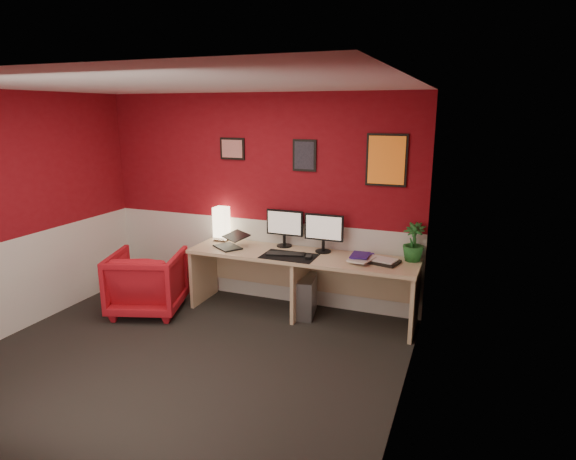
{
  "coord_description": "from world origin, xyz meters",
  "views": [
    {
      "loc": [
        2.41,
        -3.47,
        2.3
      ],
      "look_at": [
        0.6,
        1.21,
        1.05
      ],
      "focal_mm": 30.11,
      "sensor_mm": 36.0,
      "label": 1
    }
  ],
  "objects_px": {
    "zen_tray": "(382,261)",
    "desk": "(301,285)",
    "pc_tower": "(306,296)",
    "laptop": "(227,239)",
    "monitor_left": "(284,223)",
    "potted_plant": "(414,242)",
    "armchair": "(147,282)",
    "monitor_right": "(324,227)",
    "shoji_lamp": "(222,225)"
  },
  "relations": [
    {
      "from": "shoji_lamp",
      "to": "zen_tray",
      "type": "bearing_deg",
      "value": -5.4
    },
    {
      "from": "monitor_left",
      "to": "armchair",
      "type": "xyz_separation_m",
      "value": [
        -1.41,
        -0.77,
        -0.66
      ]
    },
    {
      "from": "zen_tray",
      "to": "laptop",
      "type": "bearing_deg",
      "value": -177.31
    },
    {
      "from": "monitor_right",
      "to": "zen_tray",
      "type": "height_order",
      "value": "monitor_right"
    },
    {
      "from": "monitor_right",
      "to": "potted_plant",
      "type": "bearing_deg",
      "value": 2.01
    },
    {
      "from": "monitor_left",
      "to": "zen_tray",
      "type": "height_order",
      "value": "monitor_left"
    },
    {
      "from": "shoji_lamp",
      "to": "armchair",
      "type": "height_order",
      "value": "shoji_lamp"
    },
    {
      "from": "desk",
      "to": "monitor_right",
      "type": "relative_size",
      "value": 4.48
    },
    {
      "from": "laptop",
      "to": "pc_tower",
      "type": "xyz_separation_m",
      "value": [
        0.94,
        0.09,
        -0.61
      ]
    },
    {
      "from": "monitor_right",
      "to": "potted_plant",
      "type": "xyz_separation_m",
      "value": [
        0.99,
        0.03,
        -0.08
      ]
    },
    {
      "from": "laptop",
      "to": "armchair",
      "type": "bearing_deg",
      "value": -115.35
    },
    {
      "from": "laptop",
      "to": "monitor_left",
      "type": "distance_m",
      "value": 0.69
    },
    {
      "from": "desk",
      "to": "potted_plant",
      "type": "bearing_deg",
      "value": 10.04
    },
    {
      "from": "monitor_left",
      "to": "armchair",
      "type": "relative_size",
      "value": 0.72
    },
    {
      "from": "armchair",
      "to": "shoji_lamp",
      "type": "bearing_deg",
      "value": -146.12
    },
    {
      "from": "zen_tray",
      "to": "desk",
      "type": "bearing_deg",
      "value": -178.77
    },
    {
      "from": "desk",
      "to": "shoji_lamp",
      "type": "distance_m",
      "value": 1.27
    },
    {
      "from": "armchair",
      "to": "monitor_left",
      "type": "bearing_deg",
      "value": -169.38
    },
    {
      "from": "laptop",
      "to": "pc_tower",
      "type": "bearing_deg",
      "value": 39.89
    },
    {
      "from": "desk",
      "to": "zen_tray",
      "type": "distance_m",
      "value": 0.98
    },
    {
      "from": "pc_tower",
      "to": "shoji_lamp",
      "type": "bearing_deg",
      "value": 160.95
    },
    {
      "from": "pc_tower",
      "to": "monitor_left",
      "type": "bearing_deg",
      "value": 138.95
    },
    {
      "from": "laptop",
      "to": "monitor_left",
      "type": "relative_size",
      "value": 0.57
    },
    {
      "from": "shoji_lamp",
      "to": "monitor_left",
      "type": "relative_size",
      "value": 0.69
    },
    {
      "from": "armchair",
      "to": "pc_tower",
      "type": "bearing_deg",
      "value": 179.73
    },
    {
      "from": "desk",
      "to": "shoji_lamp",
      "type": "height_order",
      "value": "shoji_lamp"
    },
    {
      "from": "armchair",
      "to": "desk",
      "type": "bearing_deg",
      "value": 179.4
    },
    {
      "from": "desk",
      "to": "monitor_left",
      "type": "height_order",
      "value": "monitor_left"
    },
    {
      "from": "desk",
      "to": "shoji_lamp",
      "type": "bearing_deg",
      "value": 169.35
    },
    {
      "from": "zen_tray",
      "to": "pc_tower",
      "type": "distance_m",
      "value": 0.99
    },
    {
      "from": "monitor_left",
      "to": "zen_tray",
      "type": "xyz_separation_m",
      "value": [
        1.19,
        -0.22,
        -0.28
      ]
    },
    {
      "from": "shoji_lamp",
      "to": "monitor_left",
      "type": "bearing_deg",
      "value": 1.72
    },
    {
      "from": "desk",
      "to": "pc_tower",
      "type": "relative_size",
      "value": 5.78
    },
    {
      "from": "zen_tray",
      "to": "potted_plant",
      "type": "distance_m",
      "value": 0.4
    },
    {
      "from": "zen_tray",
      "to": "shoji_lamp",
      "type": "bearing_deg",
      "value": 174.6
    },
    {
      "from": "desk",
      "to": "laptop",
      "type": "relative_size",
      "value": 7.88
    },
    {
      "from": "zen_tray",
      "to": "armchair",
      "type": "distance_m",
      "value": 2.69
    },
    {
      "from": "laptop",
      "to": "potted_plant",
      "type": "bearing_deg",
      "value": 41.83
    },
    {
      "from": "pc_tower",
      "to": "desk",
      "type": "bearing_deg",
      "value": -162.25
    },
    {
      "from": "monitor_right",
      "to": "armchair",
      "type": "xyz_separation_m",
      "value": [
        -1.9,
        -0.72,
        -0.66
      ]
    },
    {
      "from": "shoji_lamp",
      "to": "monitor_right",
      "type": "xyz_separation_m",
      "value": [
        1.32,
        -0.03,
        0.09
      ]
    },
    {
      "from": "monitor_right",
      "to": "shoji_lamp",
      "type": "bearing_deg",
      "value": 178.57
    },
    {
      "from": "armchair",
      "to": "laptop",
      "type": "bearing_deg",
      "value": -167.84
    },
    {
      "from": "desk",
      "to": "potted_plant",
      "type": "xyz_separation_m",
      "value": [
        1.2,
        0.21,
        0.57
      ]
    },
    {
      "from": "monitor_left",
      "to": "pc_tower",
      "type": "xyz_separation_m",
      "value": [
        0.35,
        -0.21,
        -0.8
      ]
    },
    {
      "from": "pc_tower",
      "to": "armchair",
      "type": "height_order",
      "value": "armchair"
    },
    {
      "from": "monitor_right",
      "to": "pc_tower",
      "type": "height_order",
      "value": "monitor_right"
    },
    {
      "from": "monitor_right",
      "to": "pc_tower",
      "type": "bearing_deg",
      "value": -135.68
    },
    {
      "from": "monitor_left",
      "to": "laptop",
      "type": "bearing_deg",
      "value": -153.33
    },
    {
      "from": "zen_tray",
      "to": "monitor_right",
      "type": "bearing_deg",
      "value": 167.21
    }
  ]
}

